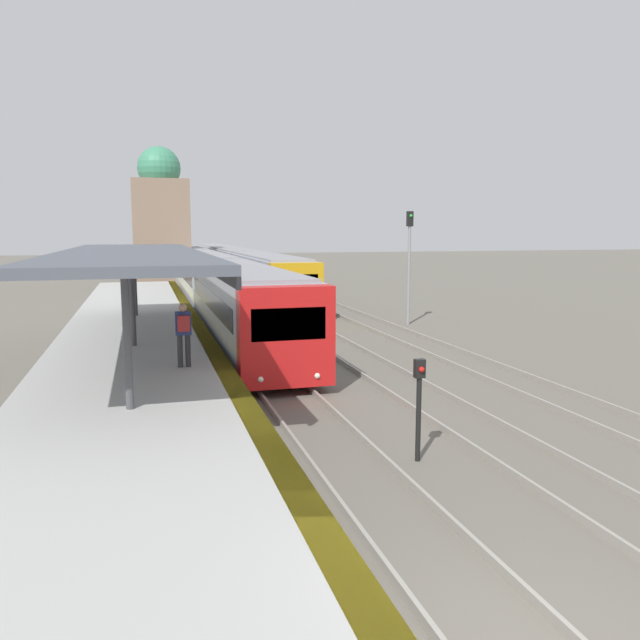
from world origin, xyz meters
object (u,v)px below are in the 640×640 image
Objects in this scene: train_near at (206,276)px; person_on_platform at (183,330)px; signal_mast_far at (409,254)px; signal_post_near at (419,399)px; train_far at (234,265)px.

person_on_platform is at bearing -97.05° from train_near.
person_on_platform is 0.31× the size of signal_mast_far.
person_on_platform is 21.90m from train_near.
signal_mast_far is (7.12, 16.59, 2.10)m from signal_post_near.
signal_post_near is 0.38× the size of signal_mast_far.
train_near is 27.35m from signal_post_near.
train_far is (3.40, 12.15, -0.03)m from train_near.
train_far is 8.03× the size of signal_mast_far.
train_far reaches higher than person_on_platform.
train_near is at bearing 128.37° from signal_mast_far.
signal_post_near is at bearing -87.13° from train_near.
signal_post_near is 18.18m from signal_mast_far.
train_near reaches higher than signal_post_near.
train_near is 8.28× the size of signal_mast_far.
signal_post_near is at bearing -113.21° from signal_mast_far.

